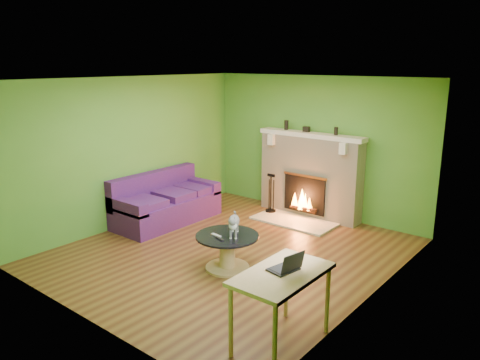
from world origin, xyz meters
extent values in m
plane|color=#542C18|center=(0.00, 0.00, 0.00)|extent=(5.00, 5.00, 0.00)
plane|color=white|center=(0.00, 0.00, 2.60)|extent=(5.00, 5.00, 0.00)
plane|color=#4E9530|center=(0.00, 2.50, 1.30)|extent=(5.00, 0.00, 5.00)
plane|color=#4E9530|center=(0.00, -2.50, 1.30)|extent=(5.00, 0.00, 5.00)
plane|color=#4E9530|center=(-2.25, 0.00, 1.30)|extent=(0.00, 5.00, 5.00)
plane|color=#4E9530|center=(2.25, 0.00, 1.30)|extent=(0.00, 5.00, 5.00)
plane|color=silver|center=(2.24, -0.90, 1.55)|extent=(0.00, 1.20, 1.20)
plane|color=white|center=(2.23, -0.90, 1.55)|extent=(0.00, 1.06, 1.06)
cube|color=beige|center=(0.00, 2.33, 0.75)|extent=(2.00, 0.35, 1.50)
cube|color=black|center=(0.00, 2.13, 0.44)|extent=(0.85, 0.03, 0.68)
cube|color=gold|center=(0.00, 2.13, 0.80)|extent=(0.91, 0.02, 0.04)
cylinder|color=black|center=(0.00, 2.10, 0.16)|extent=(0.55, 0.07, 0.07)
cube|color=silver|center=(0.00, 2.30, 1.54)|extent=(2.10, 0.28, 0.08)
cube|color=silver|center=(-0.75, 2.11, 1.40)|extent=(0.12, 0.10, 0.20)
cube|color=silver|center=(0.75, 2.11, 1.40)|extent=(0.12, 0.10, 0.20)
cube|color=#EDE2C3|center=(0.00, 1.80, 0.01)|extent=(1.50, 0.75, 0.03)
cube|color=silver|center=(0.00, 2.30, 1.54)|extent=(2.10, 0.28, 0.08)
cube|color=#441B67|center=(-1.80, 0.35, 0.22)|extent=(0.89, 1.97, 0.45)
cube|color=#441B67|center=(-2.15, 0.35, 0.61)|extent=(0.20, 1.97, 0.56)
cube|color=#441B67|center=(-1.80, -0.54, 0.51)|extent=(0.89, 0.20, 0.22)
cube|color=#441B67|center=(-1.80, 1.23, 0.51)|extent=(0.89, 0.20, 0.22)
cube|color=#441B67|center=(-1.75, -0.21, 0.51)|extent=(0.71, 0.53, 0.12)
cube|color=#441B67|center=(-1.75, 0.45, 0.51)|extent=(0.71, 0.53, 0.12)
cube|color=#441B67|center=(-1.75, 1.01, 0.51)|extent=(0.71, 0.53, 0.12)
cylinder|color=tan|center=(0.34, -0.47, 0.02)|extent=(0.62, 0.62, 0.03)
cylinder|color=tan|center=(0.34, -0.47, 0.25)|extent=(0.22, 0.22, 0.43)
cylinder|color=black|center=(0.34, -0.47, 0.49)|extent=(0.89, 0.89, 0.03)
cube|color=tan|center=(1.95, -1.51, 0.78)|extent=(0.63, 1.09, 0.04)
cylinder|color=tan|center=(1.69, -2.00, 0.38)|extent=(0.05, 0.05, 0.76)
cylinder|color=tan|center=(2.21, -2.00, 0.38)|extent=(0.05, 0.05, 0.76)
cylinder|color=tan|center=(1.69, -1.02, 0.38)|extent=(0.05, 0.05, 0.76)
cylinder|color=tan|center=(2.21, -1.02, 0.38)|extent=(0.05, 0.05, 0.76)
cube|color=#98999B|center=(0.24, -0.59, 0.51)|extent=(0.17, 0.06, 0.02)
cube|color=black|center=(0.36, -0.65, 0.51)|extent=(0.17, 0.08, 0.02)
cylinder|color=black|center=(-0.56, 2.33, 1.67)|extent=(0.08, 0.08, 0.18)
cylinder|color=black|center=(0.49, 2.33, 1.65)|extent=(0.07, 0.07, 0.14)
cube|color=black|center=(-0.12, 2.33, 1.63)|extent=(0.12, 0.08, 0.10)
camera|label=1|loc=(4.32, -5.10, 2.85)|focal=35.00mm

